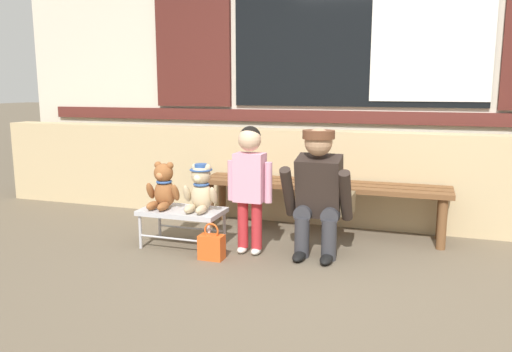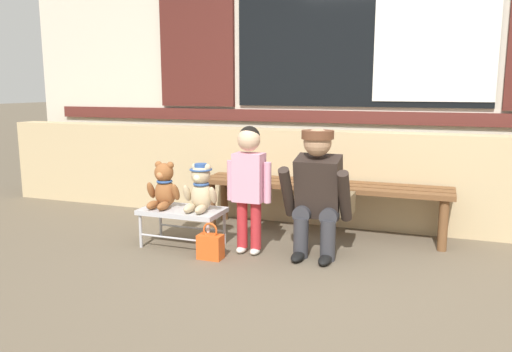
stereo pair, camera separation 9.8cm
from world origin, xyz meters
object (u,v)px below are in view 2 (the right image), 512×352
Objects in this scene: wooden_bench_long at (322,191)px; child_standing at (249,176)px; teddy_bear_plain at (164,187)px; teddy_bear_with_hat at (200,188)px; handbag_on_ground at (210,246)px; adult_crouching at (319,192)px; small_display_bench at (182,213)px.

wooden_bench_long is 0.83m from child_standing.
teddy_bear_with_hat is (0.32, 0.00, 0.01)m from teddy_bear_plain.
wooden_bench_long is 7.72× the size of handbag_on_ground.
teddy_bear_with_hat is at bearing 130.31° from handbag_on_ground.
teddy_bear_with_hat is 0.38× the size of adult_crouching.
teddy_bear_plain is 1.22m from adult_crouching.
small_display_bench is at bearing -172.52° from adult_crouching.
child_standing is at bearing 2.62° from teddy_bear_with_hat.
adult_crouching reaches higher than teddy_bear_plain.
handbag_on_ground is at bearing -49.69° from teddy_bear_with_hat.
adult_crouching reaches higher than handbag_on_ground.
handbag_on_ground is at bearing -31.27° from small_display_bench.
adult_crouching is (0.50, 0.12, -0.11)m from child_standing.
wooden_bench_long is 1.32m from teddy_bear_plain.
child_standing is (0.39, 0.02, 0.12)m from teddy_bear_with_hat.
teddy_bear_with_hat is (-0.79, -0.71, 0.10)m from wooden_bench_long.
small_display_bench is 1.08m from adult_crouching.
teddy_bear_with_hat is 1.34× the size of handbag_on_ground.
child_standing is (0.71, 0.02, 0.13)m from teddy_bear_plain.
small_display_bench is 1.76× the size of teddy_bear_plain.
handbag_on_ground is at bearing -134.24° from child_standing.
adult_crouching is at bearing 7.48° from small_display_bench.
teddy_bear_with_hat is 0.41m from child_standing.
adult_crouching is (0.10, -0.57, 0.11)m from wooden_bench_long.
wooden_bench_long is 1.19m from small_display_bench.
teddy_bear_plain reaches higher than small_display_bench.
child_standing is at bearing 45.76° from handbag_on_ground.
small_display_bench is at bearing -143.16° from wooden_bench_long.
teddy_bear_with_hat is at bearing -177.38° from child_standing.
wooden_bench_long reaches higher than small_display_bench.
small_display_bench is 0.25m from teddy_bear_plain.
child_standing is at bearing -166.77° from adult_crouching.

